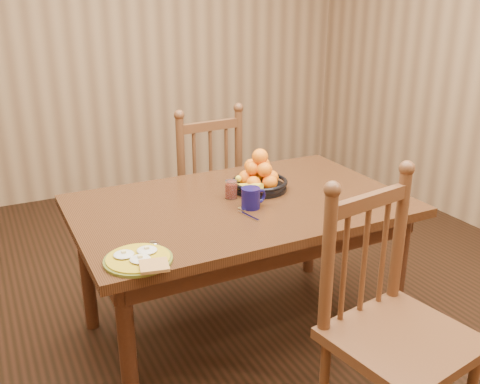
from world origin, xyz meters
name	(u,v)px	position (x,y,z in m)	size (l,w,h in m)	color
room	(240,78)	(0.00, 0.00, 1.35)	(4.52, 5.02, 2.72)	black
dining_table	(240,217)	(0.00, 0.00, 0.67)	(1.60, 1.00, 0.75)	black
chair_far	(200,190)	(0.13, 0.84, 0.51)	(0.51, 0.49, 1.06)	#502E18
chair_near	(393,329)	(0.19, -0.91, 0.52)	(0.56, 0.54, 1.08)	#502E18
breakfast_plate	(139,259)	(-0.62, -0.39, 0.76)	(0.26, 0.30, 0.04)	#59601E
fork	(246,213)	(-0.04, -0.16, 0.75)	(0.05, 0.18, 0.00)	silver
spoon	(157,245)	(-0.52, -0.29, 0.75)	(0.04, 0.16, 0.01)	silver
coffee_mug	(252,198)	(0.01, -0.10, 0.80)	(0.13, 0.09, 0.10)	#0E0A3B
juice_glass	(231,190)	(-0.02, 0.06, 0.79)	(0.06, 0.06, 0.09)	silver
fruit_bowl	(259,177)	(0.16, 0.11, 0.82)	(0.29, 0.29, 0.22)	black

